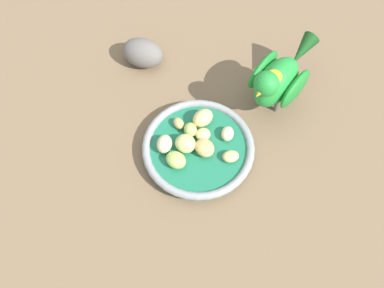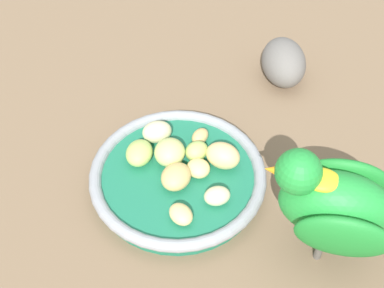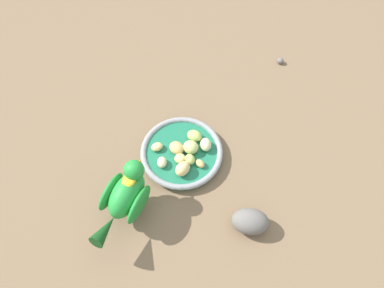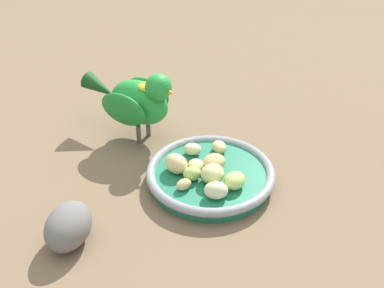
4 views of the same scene
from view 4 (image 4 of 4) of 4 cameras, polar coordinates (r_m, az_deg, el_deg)
name	(u,v)px [view 4 (image 4 of 4)]	position (r m, az deg, el deg)	size (l,w,h in m)	color
ground_plane	(204,183)	(0.78, 1.37, -4.46)	(4.00, 4.00, 0.00)	#7A6047
feeding_bowl	(210,175)	(0.77, 2.12, -3.55)	(0.20, 0.20, 0.03)	#1E7251
apple_piece_0	(214,162)	(0.77, 2.53, -2.06)	(0.04, 0.03, 0.02)	tan
apple_piece_1	(213,174)	(0.74, 2.36, -3.43)	(0.04, 0.03, 0.03)	#C6D17A
apple_piece_2	(219,147)	(0.81, 3.12, -0.32)	(0.03, 0.02, 0.02)	#E5C67F
apple_piece_3	(184,184)	(0.73, -0.95, -4.63)	(0.02, 0.02, 0.02)	tan
apple_piece_4	(192,149)	(0.80, 0.05, -0.59)	(0.03, 0.02, 0.02)	beige
apple_piece_5	(196,165)	(0.76, 0.47, -2.47)	(0.03, 0.02, 0.02)	#E5C67F
apple_piece_6	(176,164)	(0.76, -1.81, -2.25)	(0.04, 0.03, 0.03)	#E5C67F
apple_piece_7	(235,181)	(0.73, 4.89, -4.18)	(0.04, 0.03, 0.02)	#B2CC66
apple_piece_8	(216,190)	(0.71, 2.76, -5.30)	(0.03, 0.03, 0.03)	beige
apple_piece_9	(192,174)	(0.74, 0.01, -3.39)	(0.03, 0.02, 0.02)	#B2CC66
parrot	(138,99)	(0.84, -6.24, 5.10)	(0.14, 0.17, 0.13)	#59544C
rock_large	(68,226)	(0.68, -13.93, -9.11)	(0.08, 0.06, 0.06)	slate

